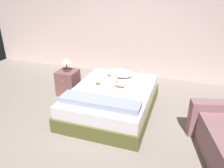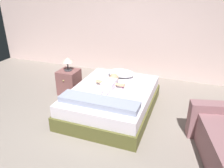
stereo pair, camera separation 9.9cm
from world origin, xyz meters
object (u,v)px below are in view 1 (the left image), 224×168
at_px(lamp, 66,61).
at_px(baby, 110,83).
at_px(pillow, 120,73).
at_px(toothbrush, 122,86).
at_px(bed, 112,100).
at_px(nightstand, 68,82).

bearing_deg(lamp, baby, -14.92).
height_order(pillow, toothbrush, pillow).
bearing_deg(pillow, lamp, -167.97).
xyz_separation_m(baby, lamp, (-1.06, 0.28, 0.21)).
bearing_deg(lamp, pillow, 12.03).
bearing_deg(bed, lamp, 161.26).
distance_m(bed, toothbrush, 0.32).
distance_m(bed, baby, 0.33).
bearing_deg(baby, bed, -56.61).
height_order(toothbrush, nightstand, nightstand).
relative_size(bed, baby, 2.85).
bearing_deg(lamp, nightstand, -90.00).
xyz_separation_m(bed, nightstand, (-1.12, 0.38, 0.04)).
xyz_separation_m(bed, toothbrush, (0.14, 0.17, 0.24)).
distance_m(toothbrush, lamp, 1.30).
distance_m(nightstand, lamp, 0.48).
xyz_separation_m(bed, lamp, (-1.12, 0.38, 0.52)).
distance_m(baby, nightstand, 1.13).
bearing_deg(nightstand, bed, -18.74).
bearing_deg(pillow, baby, -93.50).
bearing_deg(pillow, toothbrush, -68.96).
height_order(toothbrush, lamp, lamp).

